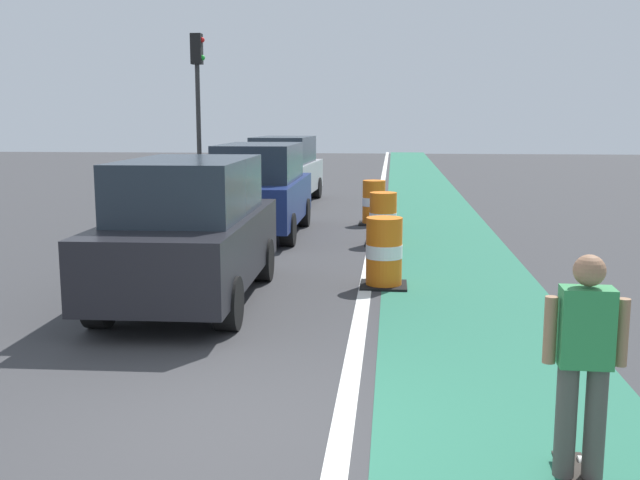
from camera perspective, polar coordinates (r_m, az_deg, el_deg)
name	(u,v)px	position (r m, az deg, el deg)	size (l,w,h in m)	color
ground_plane	(234,432)	(6.48, -6.59, -14.43)	(100.00, 100.00, 0.00)	#38383A
bike_lane_strip	(438,228)	(18.02, 9.03, 0.92)	(2.50, 80.00, 0.01)	#286B51
lane_divider_stripe	(375,227)	(17.99, 4.26, 1.00)	(0.20, 80.00, 0.01)	silver
skateboarder_on_lane	(584,364)	(5.56, 19.58, -8.97)	(0.57, 0.81, 1.69)	black
parked_suv_nearest	(190,230)	(10.70, -9.94, 0.76)	(2.00, 4.64, 2.04)	black
parked_suv_second	(260,189)	(16.72, -4.63, 3.92)	(1.95, 4.61, 2.04)	navy
parked_suv_third	(284,169)	(23.17, -2.79, 5.44)	(2.05, 4.67, 2.04)	#9EA0A5
traffic_barrel_front	(384,253)	(11.59, 4.93, -1.01)	(0.73, 0.73, 1.09)	orange
traffic_barrel_mid	(383,219)	(15.47, 4.85, 1.60)	(0.73, 0.73, 1.09)	orange
traffic_barrel_back	(374,203)	(18.44, 4.15, 2.85)	(0.73, 0.73, 1.09)	orange
traffic_light_corner	(198,88)	(23.16, -9.35, 11.43)	(0.41, 0.32, 5.10)	#2D2D2D
pedestrian_crossing	(165,194)	(17.54, -11.82, 3.44)	(0.34, 0.20, 1.61)	#33333D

